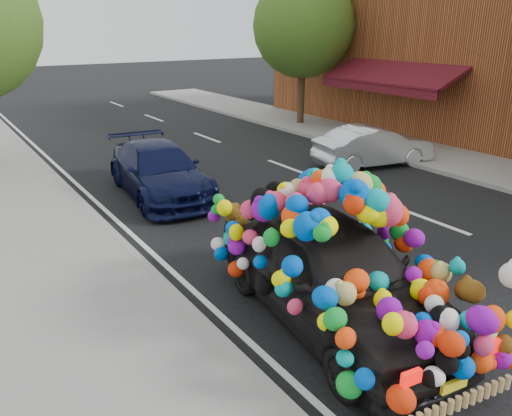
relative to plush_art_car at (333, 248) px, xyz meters
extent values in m
plane|color=black|center=(0.74, 1.69, -1.10)|extent=(100.00, 100.00, 0.00)
cube|color=gray|center=(-3.56, 1.69, -1.04)|extent=(4.00, 60.00, 0.12)
cube|color=gray|center=(-1.61, 1.69, -1.03)|extent=(0.15, 60.00, 0.13)
cube|color=gray|center=(8.94, 4.69, -1.04)|extent=(3.00, 40.00, 0.12)
cube|color=#4C0E16|center=(9.44, 7.69, 1.25)|extent=(1.62, 5.20, 0.75)
cube|color=#4C0E16|center=(8.69, 7.69, 0.85)|extent=(0.06, 5.20, 0.35)
cylinder|color=#332114|center=(8.74, 11.69, 0.22)|extent=(0.28, 0.28, 2.64)
sphere|color=#2B4C14|center=(8.74, 11.69, 2.80)|extent=(4.00, 4.00, 4.00)
imported|color=black|center=(0.00, 0.00, -0.35)|extent=(2.31, 4.57, 1.49)
cube|color=red|center=(-0.88, -2.11, -0.32)|extent=(0.23, 0.09, 0.14)
cube|color=red|center=(0.31, -2.27, -0.32)|extent=(0.23, 0.09, 0.14)
cube|color=yellow|center=(-0.29, -2.20, -0.62)|extent=(0.34, 0.08, 0.12)
imported|color=black|center=(0.23, 6.45, -0.48)|extent=(2.17, 4.41, 1.24)
imported|color=silver|center=(6.57, 5.51, -0.51)|extent=(3.73, 1.89, 1.17)
camera|label=1|loc=(-4.26, -4.52, 2.82)|focal=35.00mm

